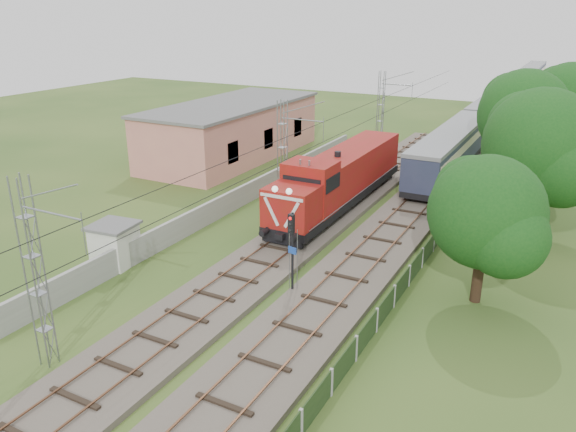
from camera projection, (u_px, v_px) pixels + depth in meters
The scene contains 15 objects.
ground at pixel (222, 296), 28.29m from camera, with size 140.00×140.00×0.00m, color #2D4A1B.
track_main at pixel (287, 244), 34.02m from camera, with size 4.20×70.00×0.45m.
track_side at pixel (425, 197), 42.58m from camera, with size 4.20×80.00×0.45m.
catenary at pixel (283, 158), 38.10m from camera, with size 3.31×70.00×8.00m.
boundary_wall at pixel (240, 197), 40.82m from camera, with size 0.25×40.00×1.50m, color #9E9E99.
station_building at pixel (232, 130), 53.82m from camera, with size 8.40×20.40×5.22m.
fence at pixel (394, 296), 27.05m from camera, with size 0.12×32.00×1.20m.
locomotive at pixel (340, 178), 39.89m from camera, with size 3.10×17.67×4.49m.
coach_rake at pixel (506, 98), 74.69m from camera, with size 2.83×84.33×3.27m.
signal_post at pixel (292, 240), 27.40m from camera, with size 0.48×0.38×4.41m.
relay_hut at pixel (115, 244), 31.41m from camera, with size 2.60×2.60×2.43m.
tree_a at pixel (488, 214), 26.21m from camera, with size 5.71×5.44×7.41m.
tree_b at pixel (542, 147), 33.69m from camera, with size 7.21×6.86×9.34m.
tree_c at pixel (525, 116), 43.02m from camera, with size 7.26×6.91×9.41m.
tree_d at pixel (570, 102), 50.08m from camera, with size 7.12×6.78×9.23m.
Camera 1 is at (14.73, -20.59, 13.68)m, focal length 35.00 mm.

